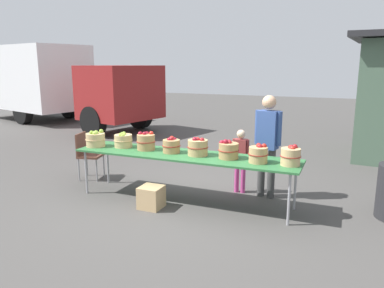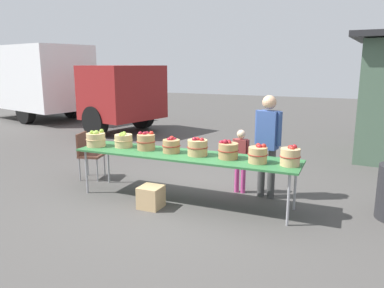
{
  "view_description": "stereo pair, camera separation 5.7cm",
  "coord_description": "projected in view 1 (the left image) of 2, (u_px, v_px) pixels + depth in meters",
  "views": [
    {
      "loc": [
        2.25,
        -5.08,
        2.1
      ],
      "look_at": [
        0.0,
        0.3,
        0.85
      ],
      "focal_mm": 35.08,
      "sensor_mm": 36.0,
      "label": 1
    },
    {
      "loc": [
        2.3,
        -5.05,
        2.1
      ],
      "look_at": [
        0.0,
        0.3,
        0.85
      ],
      "focal_mm": 35.08,
      "sensor_mm": 36.0,
      "label": 2
    }
  ],
  "objects": [
    {
      "name": "apple_basket_green_0",
      "position": [
        96.0,
        139.0,
        6.23
      ],
      "size": [
        0.33,
        0.33,
        0.28
      ],
      "color": "tan",
      "rests_on": "market_table"
    },
    {
      "name": "ground_plane",
      "position": [
        185.0,
        201.0,
        5.87
      ],
      "size": [
        40.0,
        40.0,
        0.0
      ],
      "primitive_type": "plane",
      "color": "#474442"
    },
    {
      "name": "folding_chair",
      "position": [
        87.0,
        152.0,
        6.91
      ],
      "size": [
        0.48,
        0.48,
        0.86
      ],
      "rotation": [
        0.0,
        0.0,
        1.81
      ],
      "color": "brown",
      "rests_on": "ground"
    },
    {
      "name": "market_table",
      "position": [
        184.0,
        156.0,
        5.72
      ],
      "size": [
        3.5,
        0.76,
        0.75
      ],
      "color": "#2D6B38",
      "rests_on": "ground"
    },
    {
      "name": "vendor_adult",
      "position": [
        268.0,
        138.0,
        5.84
      ],
      "size": [
        0.43,
        0.26,
        1.63
      ],
      "rotation": [
        0.0,
        0.0,
        2.98
      ],
      "color": "#3F3F3F",
      "rests_on": "ground"
    },
    {
      "name": "apple_basket_red_2",
      "position": [
        198.0,
        147.0,
        5.62
      ],
      "size": [
        0.32,
        0.32,
        0.28
      ],
      "color": "tan",
      "rests_on": "market_table"
    },
    {
      "name": "apple_basket_red_3",
      "position": [
        228.0,
        150.0,
        5.44
      ],
      "size": [
        0.31,
        0.31,
        0.29
      ],
      "color": "#A87F51",
      "rests_on": "market_table"
    },
    {
      "name": "produce_crate",
      "position": [
        151.0,
        197.0,
        5.56
      ],
      "size": [
        0.33,
        0.33,
        0.33
      ],
      "primitive_type": "cube",
      "color": "tan",
      "rests_on": "ground"
    },
    {
      "name": "apple_basket_red_4",
      "position": [
        258.0,
        154.0,
        5.21
      ],
      "size": [
        0.28,
        0.28,
        0.27
      ],
      "color": "tan",
      "rests_on": "market_table"
    },
    {
      "name": "apple_basket_red_0",
      "position": [
        146.0,
        141.0,
        5.99
      ],
      "size": [
        0.31,
        0.31,
        0.3
      ],
      "color": "#A87F51",
      "rests_on": "market_table"
    },
    {
      "name": "box_truck",
      "position": [
        53.0,
        81.0,
        13.48
      ],
      "size": [
        7.99,
        4.07,
        2.75
      ],
      "rotation": [
        0.0,
        0.0,
        -0.26
      ],
      "color": "white",
      "rests_on": "ground"
    },
    {
      "name": "child_customer",
      "position": [
        240.0,
        156.0,
        6.13
      ],
      "size": [
        0.28,
        0.15,
        1.06
      ],
      "rotation": [
        0.0,
        0.0,
        3.17
      ],
      "color": "#CC3F8C",
      "rests_on": "ground"
    },
    {
      "name": "apple_basket_red_5",
      "position": [
        291.0,
        156.0,
        5.07
      ],
      "size": [
        0.28,
        0.28,
        0.28
      ],
      "color": "tan",
      "rests_on": "market_table"
    },
    {
      "name": "apple_basket_green_1",
      "position": [
        123.0,
        140.0,
        6.17
      ],
      "size": [
        0.31,
        0.31,
        0.26
      ],
      "color": "tan",
      "rests_on": "market_table"
    },
    {
      "name": "apple_basket_red_1",
      "position": [
        171.0,
        145.0,
        5.8
      ],
      "size": [
        0.29,
        0.29,
        0.25
      ],
      "color": "#A87F51",
      "rests_on": "market_table"
    }
  ]
}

